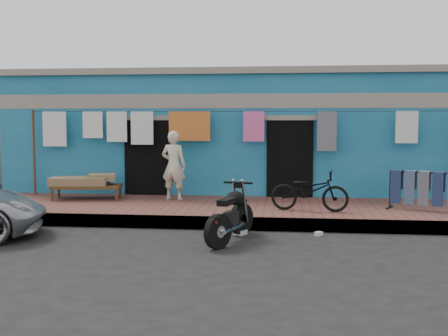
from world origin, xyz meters
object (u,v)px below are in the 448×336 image
bicycle (310,186)px  charpoy (87,187)px  seated_person (174,165)px  jeans_rack (431,191)px  motorcycle (230,213)px

bicycle → charpoy: 5.24m
seated_person → charpoy: seated_person is taller
seated_person → jeans_rack: (5.52, -1.04, -0.38)m
bicycle → seated_person: bearing=76.3°
motorcycle → seated_person: bearing=130.6°
charpoy → jeans_rack: size_ratio=1.01×
seated_person → motorcycle: (1.65, -3.16, -0.55)m
seated_person → motorcycle: size_ratio=0.99×
motorcycle → jeans_rack: size_ratio=0.94×
motorcycle → jeans_rack: 4.42m
jeans_rack → bicycle: bearing=-174.9°
bicycle → charpoy: (-5.11, 1.13, -0.22)m
seated_person → bicycle: 3.33m
seated_person → jeans_rack: seated_person is taller
seated_person → bicycle: size_ratio=1.03×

